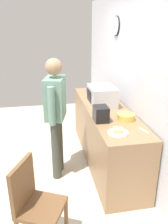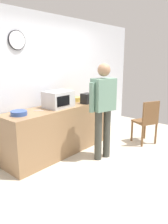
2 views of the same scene
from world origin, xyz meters
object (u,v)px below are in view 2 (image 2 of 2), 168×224
(salad_bowl, at_px, (19,113))
(cereal_bowl, at_px, (76,99))
(person_standing, at_px, (103,104))
(microwave, at_px, (58,99))
(sandwich_plate, at_px, (95,99))
(fork_utensil, at_px, (39,111))
(spoon_utensil, at_px, (83,98))
(toaster, at_px, (87,98))
(wooden_chair, at_px, (147,120))

(salad_bowl, relative_size, cereal_bowl, 1.11)
(person_standing, bearing_deg, microwave, 116.29)
(sandwich_plate, distance_m, cereal_bowl, 0.44)
(sandwich_plate, xyz_separation_m, fork_utensil, (-1.43, 0.12, -0.02))
(cereal_bowl, height_order, fork_utensil, cereal_bowl)
(cereal_bowl, bearing_deg, microwave, -165.33)
(spoon_utensil, bearing_deg, fork_utensil, -171.52)
(microwave, xyz_separation_m, person_standing, (0.37, -0.74, -0.06))
(person_standing, bearing_deg, fork_utensil, 134.62)
(salad_bowl, relative_size, spoon_utensil, 1.53)
(toaster, bearing_deg, person_standing, -113.22)
(sandwich_plate, distance_m, spoon_utensil, 0.33)
(toaster, xyz_separation_m, wooden_chair, (0.92, -0.88, -0.49))
(salad_bowl, distance_m, wooden_chair, 2.63)
(cereal_bowl, xyz_separation_m, spoon_utensil, (0.36, 0.10, -0.04))
(salad_bowl, bearing_deg, fork_utensil, 1.27)
(microwave, bearing_deg, toaster, -15.64)
(microwave, xyz_separation_m, fork_utensil, (-0.42, 0.05, -0.15))
(sandwich_plate, xyz_separation_m, salad_bowl, (-1.83, 0.11, 0.01))
(salad_bowl, bearing_deg, wooden_chair, -25.01)
(salad_bowl, bearing_deg, sandwich_plate, -3.46)
(toaster, relative_size, spoon_utensil, 1.29)
(microwave, xyz_separation_m, sandwich_plate, (1.01, -0.07, -0.13))
(person_standing, bearing_deg, spoon_utensil, 57.88)
(wooden_chair, bearing_deg, cereal_bowl, 126.37)
(spoon_utensil, bearing_deg, microwave, -165.13)
(wooden_chair, bearing_deg, salad_bowl, 154.99)
(toaster, height_order, fork_utensil, toaster)
(salad_bowl, xyz_separation_m, wooden_chair, (2.35, -1.10, -0.42))
(sandwich_plate, relative_size, spoon_utensil, 1.43)
(cereal_bowl, xyz_separation_m, fork_utensil, (-1.06, -0.11, -0.04))
(microwave, relative_size, toaster, 2.27)
(toaster, bearing_deg, microwave, 164.36)
(cereal_bowl, bearing_deg, person_standing, -106.58)
(spoon_utensil, height_order, person_standing, person_standing)
(fork_utensil, bearing_deg, microwave, -7.31)
(fork_utensil, height_order, spoon_utensil, same)
(microwave, bearing_deg, spoon_utensil, 14.87)
(cereal_bowl, distance_m, person_standing, 0.95)
(cereal_bowl, bearing_deg, fork_utensil, -173.88)
(wooden_chair, bearing_deg, spoon_utensil, 112.09)
(microwave, bearing_deg, sandwich_plate, -3.69)
(person_standing, bearing_deg, cereal_bowl, 73.42)
(person_standing, distance_m, wooden_chair, 1.30)
(spoon_utensil, bearing_deg, toaster, -131.59)
(person_standing, bearing_deg, toaster, 66.78)
(fork_utensil, bearing_deg, cereal_bowl, 6.12)
(sandwich_plate, bearing_deg, fork_utensil, 175.24)
(salad_bowl, distance_m, person_standing, 1.42)
(spoon_utensil, bearing_deg, sandwich_plate, -87.82)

